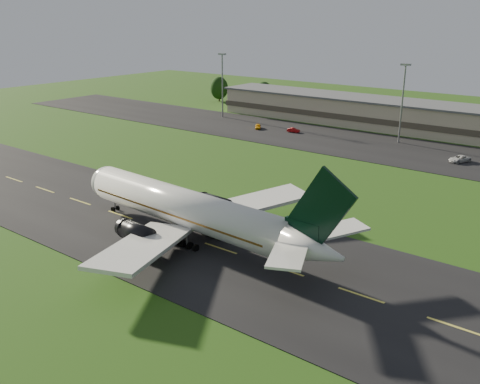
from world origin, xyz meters
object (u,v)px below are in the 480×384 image
Objects in this scene: service_vehicle_a at (258,126)px; service_vehicle_b at (293,130)px; light_mast_centre at (403,94)px; airliner at (189,210)px; terminal at (427,119)px; service_vehicle_c at (460,159)px; light_mast_west at (222,78)px.

service_vehicle_a is 1.08× the size of service_vehicle_b.
light_mast_centre is 5.11× the size of service_vehicle_a.
light_mast_centre is at bearing -89.86° from service_vehicle_b.
light_mast_centre is 42.18m from service_vehicle_a.
airliner reaches higher than service_vehicle_b.
airliner is at bearing -90.82° from terminal.
service_vehicle_b is 47.44m from service_vehicle_c.
light_mast_centre is 3.80× the size of service_vehicle_c.
service_vehicle_c is at bearing 78.04° from airliner.
airliner is 80.45m from light_mast_centre.
service_vehicle_a reaches higher than service_vehicle_b.
terminal is 37.60m from service_vehicle_b.
airliner is at bearing -170.80° from service_vehicle_b.
light_mast_centre is 24.34m from service_vehicle_c.
light_mast_centre is at bearing 0.00° from light_mast_west.
service_vehicle_c reaches higher than service_vehicle_b.
service_vehicle_a is 0.74× the size of service_vehicle_c.
light_mast_west reaches higher than terminal.
service_vehicle_b is (-30.06, -22.35, -3.29)m from terminal.
airliner is 13.97× the size of service_vehicle_b.
airliner is at bearing -89.98° from light_mast_centre.
terminal is 64.10m from light_mast_west.
light_mast_centre reaches higher than airliner.
terminal is at bearing 92.13° from airliner.
service_vehicle_a is (-39.57, -8.37, -11.96)m from light_mast_centre.
light_mast_centre is (-0.02, 80.04, 8.08)m from airliner.
service_vehicle_b is at bearing 114.16° from airliner.
light_mast_west is 1.00× the size of light_mast_centre.
terminal is 47.87m from service_vehicle_a.
light_mast_west is at bearing -165.24° from terminal.
service_vehicle_a is at bearing -154.93° from service_vehicle_c.
service_vehicle_a is 11.14m from service_vehicle_b.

